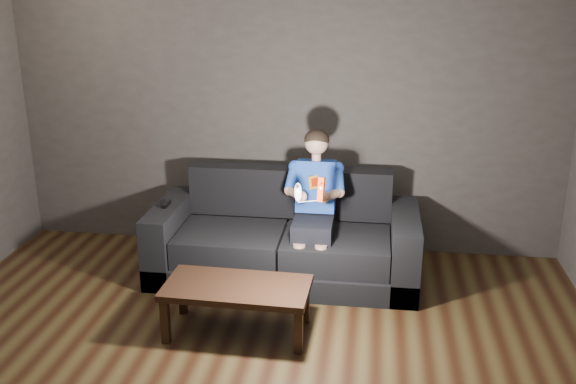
# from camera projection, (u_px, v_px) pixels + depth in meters

# --- Properties ---
(back_wall) EXTENTS (5.00, 0.04, 2.70)m
(back_wall) POSITION_uv_depth(u_px,v_px,m) (286.00, 105.00, 5.74)
(back_wall) COLOR #36322F
(back_wall) RESTS_ON ground
(sofa) EXTENTS (2.22, 0.96, 0.86)m
(sofa) POSITION_uv_depth(u_px,v_px,m) (285.00, 244.00, 5.46)
(sofa) COLOR black
(sofa) RESTS_ON floor
(child) EXTENTS (0.48, 0.59, 1.19)m
(child) POSITION_uv_depth(u_px,v_px,m) (315.00, 196.00, 5.23)
(child) COLOR black
(child) RESTS_ON sofa
(wii_remote_red) EXTENTS (0.06, 0.08, 0.18)m
(wii_remote_red) POSITION_uv_depth(u_px,v_px,m) (321.00, 189.00, 4.72)
(wii_remote_red) COLOR red
(wii_remote_red) RESTS_ON child
(nunchuk_white) EXTENTS (0.08, 0.10, 0.15)m
(nunchuk_white) POSITION_uv_depth(u_px,v_px,m) (298.00, 192.00, 4.75)
(nunchuk_white) COLOR silver
(nunchuk_white) RESTS_ON child
(wii_remote_black) EXTENTS (0.04, 0.16, 0.03)m
(wii_remote_black) POSITION_uv_depth(u_px,v_px,m) (166.00, 204.00, 5.40)
(wii_remote_black) COLOR black
(wii_remote_black) RESTS_ON sofa
(coffee_table) EXTENTS (1.04, 0.54, 0.37)m
(coffee_table) POSITION_uv_depth(u_px,v_px,m) (237.00, 291.00, 4.55)
(coffee_table) COLOR black
(coffee_table) RESTS_ON floor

